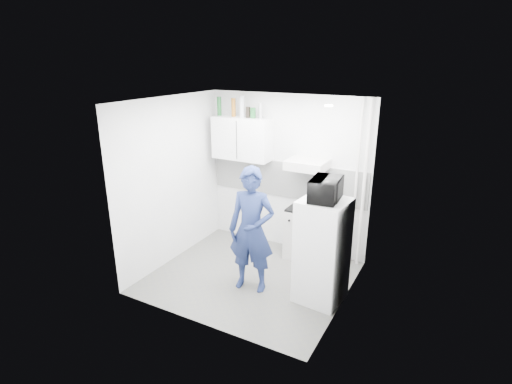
% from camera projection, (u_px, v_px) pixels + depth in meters
% --- Properties ---
extents(floor, '(2.80, 2.80, 0.00)m').
position_uv_depth(floor, '(250.00, 277.00, 5.99)').
color(floor, '#585755').
rests_on(floor, ground).
extents(ceiling, '(2.80, 2.80, 0.00)m').
position_uv_depth(ceiling, '(249.00, 101.00, 5.16)').
color(ceiling, white).
rests_on(ceiling, wall_back).
extents(wall_back, '(2.80, 0.00, 2.80)m').
position_uv_depth(wall_back, '(287.00, 174.00, 6.61)').
color(wall_back, silver).
rests_on(wall_back, floor).
extents(wall_left, '(0.00, 2.60, 2.60)m').
position_uv_depth(wall_left, '(172.00, 181.00, 6.20)').
color(wall_left, silver).
rests_on(wall_left, floor).
extents(wall_right, '(0.00, 2.60, 2.60)m').
position_uv_depth(wall_right, '(348.00, 213.00, 4.94)').
color(wall_right, silver).
rests_on(wall_right, floor).
extents(person, '(0.71, 0.53, 1.78)m').
position_uv_depth(person, '(252.00, 230.00, 5.46)').
color(person, navy).
rests_on(person, floor).
extents(stove, '(0.52, 0.52, 0.83)m').
position_uv_depth(stove, '(304.00, 233.00, 6.49)').
color(stove, silver).
rests_on(stove, floor).
extents(fridge, '(0.64, 0.64, 1.43)m').
position_uv_depth(fridge, '(322.00, 251.00, 5.25)').
color(fridge, white).
rests_on(fridge, floor).
extents(stove_top, '(0.50, 0.50, 0.03)m').
position_uv_depth(stove_top, '(305.00, 208.00, 6.35)').
color(stove_top, black).
rests_on(stove_top, stove).
extents(saucepan, '(0.17, 0.17, 0.09)m').
position_uv_depth(saucepan, '(301.00, 205.00, 6.34)').
color(saucepan, silver).
rests_on(saucepan, stove_top).
extents(microwave, '(0.55, 0.40, 0.29)m').
position_uv_depth(microwave, '(326.00, 189.00, 4.97)').
color(microwave, black).
rests_on(microwave, fridge).
extents(bottle_a, '(0.07, 0.07, 0.31)m').
position_uv_depth(bottle_a, '(219.00, 106.00, 6.66)').
color(bottle_a, '#144C1E').
rests_on(bottle_a, upper_cabinet).
extents(bottle_c, '(0.07, 0.07, 0.30)m').
position_uv_depth(bottle_c, '(233.00, 107.00, 6.54)').
color(bottle_c, brown).
rests_on(bottle_c, upper_cabinet).
extents(bottle_d, '(0.08, 0.08, 0.35)m').
position_uv_depth(bottle_d, '(242.00, 106.00, 6.46)').
color(bottle_d, '#B2B7BC').
rests_on(bottle_d, upper_cabinet).
extents(canister_a, '(0.07, 0.07, 0.17)m').
position_uv_depth(canister_a, '(248.00, 112.00, 6.44)').
color(canister_a, black).
rests_on(canister_a, upper_cabinet).
extents(canister_b, '(0.09, 0.09, 0.17)m').
position_uv_depth(canister_b, '(253.00, 113.00, 6.40)').
color(canister_b, '#144C1E').
rests_on(canister_b, upper_cabinet).
extents(bottle_e, '(0.06, 0.06, 0.25)m').
position_uv_depth(bottle_e, '(260.00, 111.00, 6.32)').
color(bottle_e, silver).
rests_on(bottle_e, upper_cabinet).
extents(upper_cabinet, '(1.00, 0.35, 0.70)m').
position_uv_depth(upper_cabinet, '(242.00, 138.00, 6.63)').
color(upper_cabinet, white).
rests_on(upper_cabinet, wall_back).
extents(range_hood, '(0.60, 0.50, 0.14)m').
position_uv_depth(range_hood, '(307.00, 165.00, 6.12)').
color(range_hood, silver).
rests_on(range_hood, wall_back).
extents(backsplash, '(2.74, 0.03, 0.60)m').
position_uv_depth(backsplash, '(286.00, 180.00, 6.63)').
color(backsplash, white).
rests_on(backsplash, wall_back).
extents(pipe_a, '(0.05, 0.05, 2.60)m').
position_uv_depth(pipe_a, '(364.00, 186.00, 5.96)').
color(pipe_a, silver).
rests_on(pipe_a, floor).
extents(pipe_b, '(0.04, 0.04, 2.60)m').
position_uv_depth(pipe_b, '(356.00, 185.00, 6.02)').
color(pipe_b, silver).
rests_on(pipe_b, floor).
extents(ceiling_spot_fixture, '(0.10, 0.10, 0.02)m').
position_uv_depth(ceiling_spot_fixture, '(329.00, 106.00, 4.88)').
color(ceiling_spot_fixture, white).
rests_on(ceiling_spot_fixture, ceiling).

